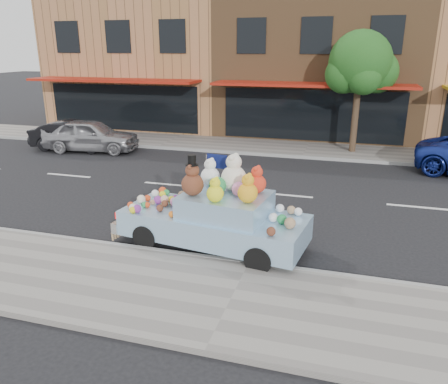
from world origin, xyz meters
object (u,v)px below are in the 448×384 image
(car_silver, at_px, (91,135))
(car_dark, at_px, (75,136))
(art_car, at_px, (215,215))
(street_tree, at_px, (360,67))

(car_silver, distance_m, car_dark, 0.86)
(car_dark, xyz_separation_m, art_car, (9.21, -7.97, 0.14))
(art_car, bearing_deg, car_dark, 147.06)
(car_silver, xyz_separation_m, art_car, (8.35, -7.96, 0.07))
(street_tree, height_order, car_dark, street_tree)
(street_tree, bearing_deg, car_silver, -166.09)
(car_dark, bearing_deg, street_tree, -79.96)
(street_tree, distance_m, car_dark, 12.92)
(street_tree, xyz_separation_m, art_car, (-3.03, -10.78, -2.90))
(street_tree, distance_m, art_car, 11.56)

